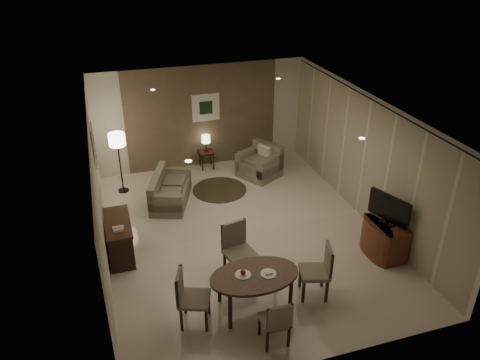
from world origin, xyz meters
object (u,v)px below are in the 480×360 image
object	(u,v)px
chair_near	(274,320)
chair_far	(240,253)
floor_lamp	(120,163)
side_table	(207,159)
dining_table	(254,291)
chair_right	(314,272)
sofa	(170,189)
armchair	(259,162)
console_desk	(120,238)
chair_left	(195,298)
tv_cabinet	(385,238)

from	to	relation	value
chair_near	chair_far	xyz separation A→B (m)	(-0.03, 1.60, 0.09)
chair_far	floor_lamp	xyz separation A→B (m)	(-1.75, 3.93, 0.23)
chair_far	side_table	distance (m)	4.61
side_table	chair_near	bearing A→B (deg)	-94.30
dining_table	floor_lamp	world-z (taller)	floor_lamp
chair_right	sofa	xyz separation A→B (m)	(-1.78, 3.88, -0.14)
sofa	floor_lamp	distance (m)	1.40
side_table	floor_lamp	world-z (taller)	floor_lamp
chair_near	armchair	bearing A→B (deg)	-107.35
armchair	console_desk	bearing A→B (deg)	-87.59
console_desk	chair_far	distance (m)	2.42
dining_table	chair_near	size ratio (longest dim) A/B	1.72
sofa	armchair	xyz separation A→B (m)	(2.40, 0.64, 0.05)
chair_left	sofa	world-z (taller)	chair_left
chair_near	console_desk	bearing A→B (deg)	-55.34
chair_near	chair_far	size ratio (longest dim) A/B	0.82
tv_cabinet	chair_far	xyz separation A→B (m)	(-2.88, 0.16, 0.17)
chair_right	floor_lamp	distance (m)	5.52
chair_left	sofa	distance (m)	3.93
sofa	floor_lamp	world-z (taller)	floor_lamp
chair_right	armchair	size ratio (longest dim) A/B	1.08
console_desk	tv_cabinet	size ratio (longest dim) A/B	1.33
tv_cabinet	sofa	size ratio (longest dim) A/B	0.60
dining_table	chair_far	size ratio (longest dim) A/B	1.41
dining_table	side_table	world-z (taller)	dining_table
armchair	sofa	bearing A→B (deg)	-105.30
chair_near	dining_table	bearing A→B (deg)	-86.30
chair_right	armchair	distance (m)	4.56
sofa	floor_lamp	xyz separation A→B (m)	(-1.02, 0.87, 0.40)
sofa	side_table	xyz separation A→B (m)	(1.23, 1.51, -0.11)
tv_cabinet	chair_near	distance (m)	3.19
chair_near	sofa	size ratio (longest dim) A/B	0.57
chair_far	side_table	world-z (taller)	chair_far
chair_far	floor_lamp	bearing A→B (deg)	101.87
chair_left	armchair	distance (m)	5.29
chair_far	chair_right	size ratio (longest dim) A/B	1.07
chair_right	armchair	world-z (taller)	chair_right
chair_left	tv_cabinet	bearing A→B (deg)	-60.30
chair_near	chair_left	size ratio (longest dim) A/B	0.88
console_desk	sofa	xyz separation A→B (m)	(1.28, 1.72, -0.02)
armchair	floor_lamp	world-z (taller)	floor_lamp
console_desk	floor_lamp	xyz separation A→B (m)	(0.26, 2.59, 0.38)
tv_cabinet	floor_lamp	bearing A→B (deg)	138.56
armchair	chair_right	bearing A→B (deg)	-37.94
sofa	tv_cabinet	bearing A→B (deg)	-111.81
console_desk	armchair	size ratio (longest dim) A/B	1.32
tv_cabinet	chair_near	bearing A→B (deg)	-153.16
console_desk	chair_far	size ratio (longest dim) A/B	1.14
chair_near	chair_far	world-z (taller)	chair_far
sofa	chair_right	bearing A→B (deg)	-135.34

